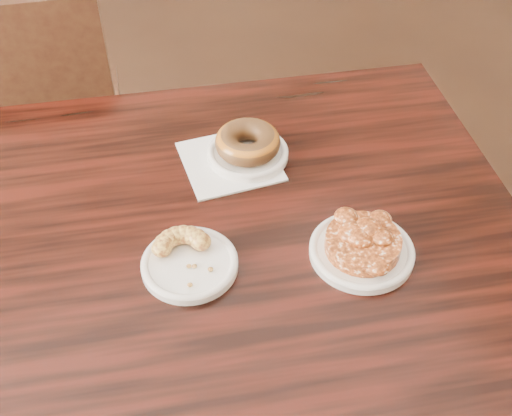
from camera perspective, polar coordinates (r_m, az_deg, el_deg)
name	(u,v)px	position (r m, az deg, el deg)	size (l,w,h in m)	color
floor	(209,377)	(1.73, -4.21, -14.72)	(5.00, 5.00, 0.00)	black
cafe_table	(257,368)	(1.30, 0.13, -14.02)	(0.87, 0.87, 0.75)	black
chair_far	(35,127)	(1.80, -19.05, 6.83)	(0.50, 0.50, 0.90)	black
napkin	(230,161)	(1.13, -2.32, 4.17)	(0.16, 0.16, 0.00)	white
plate_donut	(248,154)	(1.13, -0.73, 4.85)	(0.14, 0.14, 0.01)	white
plate_cruller	(190,264)	(0.96, -5.91, -5.01)	(0.14, 0.14, 0.01)	white
plate_fritter	(362,251)	(0.99, 9.36, -3.83)	(0.16, 0.16, 0.01)	white
glazed_donut	(248,142)	(1.12, -0.74, 5.88)	(0.11, 0.11, 0.04)	#955C15
apple_fritter	(363,240)	(0.97, 9.53, -2.86)	(0.15, 0.15, 0.04)	#461A07
cruller_fragment	(189,256)	(0.95, -6.00, -4.23)	(0.10, 0.10, 0.03)	brown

